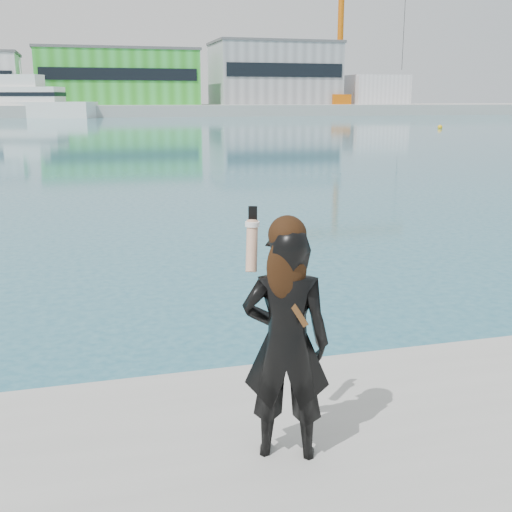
{
  "coord_description": "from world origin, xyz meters",
  "views": [
    {
      "loc": [
        -0.39,
        -3.96,
        3.02
      ],
      "look_at": [
        0.78,
        0.27,
        1.94
      ],
      "focal_mm": 45.0,
      "sensor_mm": 36.0,
      "label": 1
    }
  ],
  "objects_px": {
    "buoy_near": "(440,129)",
    "woman": "(286,337)",
    "dock_crane": "(346,38)",
    "motor_yacht": "(32,102)"
  },
  "relations": [
    {
      "from": "buoy_near",
      "to": "woman",
      "type": "height_order",
      "value": "woman"
    },
    {
      "from": "dock_crane",
      "to": "woman",
      "type": "distance_m",
      "value": 133.86
    },
    {
      "from": "woman",
      "to": "buoy_near",
      "type": "bearing_deg",
      "value": -102.27
    },
    {
      "from": "woman",
      "to": "motor_yacht",
      "type": "bearing_deg",
      "value": -66.35
    },
    {
      "from": "dock_crane",
      "to": "motor_yacht",
      "type": "relative_size",
      "value": 1.18
    },
    {
      "from": "dock_crane",
      "to": "buoy_near",
      "type": "bearing_deg",
      "value": -104.26
    },
    {
      "from": "motor_yacht",
      "to": "buoy_near",
      "type": "distance_m",
      "value": 70.56
    },
    {
      "from": "dock_crane",
      "to": "motor_yacht",
      "type": "xyz_separation_m",
      "value": [
        -60.36,
        -9.43,
        -12.48
      ]
    },
    {
      "from": "buoy_near",
      "to": "dock_crane",
      "type": "bearing_deg",
      "value": 75.74
    },
    {
      "from": "motor_yacht",
      "to": "dock_crane",
      "type": "bearing_deg",
      "value": 31.43
    }
  ]
}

